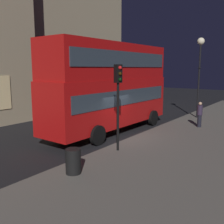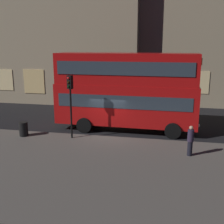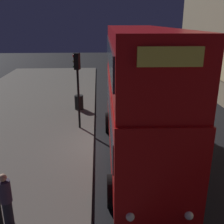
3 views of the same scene
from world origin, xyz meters
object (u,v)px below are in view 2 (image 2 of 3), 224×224
(traffic_light_near_kerb, at_px, (70,94))
(pedestrian, at_px, (190,140))
(litter_bin, at_px, (24,129))
(double_decker_bus, at_px, (126,88))

(traffic_light_near_kerb, distance_m, pedestrian, 7.90)
(litter_bin, bearing_deg, double_decker_bus, 24.84)
(pedestrian, xyz_separation_m, litter_bin, (-10.78, 1.35, -0.41))
(double_decker_bus, distance_m, pedestrian, 6.47)
(double_decker_bus, height_order, litter_bin, double_decker_bus)
(pedestrian, bearing_deg, litter_bin, 166.49)
(double_decker_bus, bearing_deg, litter_bin, -153.99)
(litter_bin, bearing_deg, pedestrian, -7.17)
(pedestrian, bearing_deg, double_decker_bus, 128.07)
(double_decker_bus, height_order, traffic_light_near_kerb, double_decker_bus)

